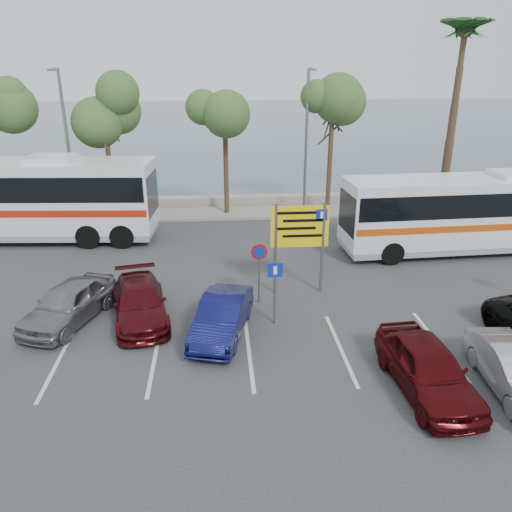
{
  "coord_description": "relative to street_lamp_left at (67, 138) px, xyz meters",
  "views": [
    {
      "loc": [
        -2.05,
        -14.35,
        8.48
      ],
      "look_at": [
        -0.66,
        3.0,
        1.65
      ],
      "focal_mm": 35.0,
      "sensor_mm": 36.0,
      "label": 1
    }
  ],
  "objects": [
    {
      "name": "ground",
      "position": [
        10.0,
        -13.52,
        -4.6
      ],
      "size": [
        120.0,
        120.0,
        0.0
      ],
      "primitive_type": "plane",
      "color": "#333336",
      "rests_on": "ground"
    },
    {
      "name": "kerb_strip",
      "position": [
        10.0,
        0.48,
        -4.52
      ],
      "size": [
        44.0,
        2.4,
        0.15
      ],
      "primitive_type": "cube",
      "color": "gray",
      "rests_on": "ground"
    },
    {
      "name": "seawall",
      "position": [
        10.0,
        2.48,
        -4.3
      ],
      "size": [
        48.0,
        0.8,
        0.6
      ],
      "primitive_type": "cube",
      "color": "gray",
      "rests_on": "ground"
    },
    {
      "name": "sea",
      "position": [
        10.0,
        46.48,
        -4.59
      ],
      "size": [
        140.0,
        140.0,
        0.0
      ],
      "primitive_type": "plane",
      "color": "#414F68",
      "rests_on": "ground"
    },
    {
      "name": "tree_left",
      "position": [
        2.0,
        0.48,
        1.41
      ],
      "size": [
        3.2,
        3.2,
        7.2
      ],
      "color": "#382619",
      "rests_on": "kerb_strip"
    },
    {
      "name": "tree_mid",
      "position": [
        8.5,
        0.48,
        2.06
      ],
      "size": [
        3.2,
        3.2,
        8.0
      ],
      "color": "#382619",
      "rests_on": "kerb_strip"
    },
    {
      "name": "tree_right",
      "position": [
        14.5,
        0.48,
        1.57
      ],
      "size": [
        3.2,
        3.2,
        7.4
      ],
      "color": "#382619",
      "rests_on": "kerb_strip"
    },
    {
      "name": "palm_tree",
      "position": [
        21.5,
        0.48,
        5.27
      ],
      "size": [
        4.8,
        4.8,
        11.2
      ],
      "color": "#382619",
      "rests_on": "kerb_strip"
    },
    {
      "name": "street_lamp_left",
      "position": [
        0.0,
        0.0,
        0.0
      ],
      "size": [
        0.45,
        1.15,
        8.01
      ],
      "color": "slate",
      "rests_on": "kerb_strip"
    },
    {
      "name": "street_lamp_right",
      "position": [
        13.0,
        0.0,
        0.0
      ],
      "size": [
        0.45,
        1.15,
        8.01
      ],
      "color": "slate",
      "rests_on": "kerb_strip"
    },
    {
      "name": "direction_sign",
      "position": [
        11.0,
        -10.32,
        -2.17
      ],
      "size": [
        2.2,
        0.12,
        3.6
      ],
      "color": "slate",
      "rests_on": "ground"
    },
    {
      "name": "sign_no_stop",
      "position": [
        9.4,
        -11.13,
        -3.02
      ],
      "size": [
        0.6,
        0.08,
        2.35
      ],
      "color": "slate",
      "rests_on": "ground"
    },
    {
      "name": "sign_parking",
      "position": [
        9.8,
        -12.73,
        -3.13
      ],
      "size": [
        0.5,
        0.07,
        2.25
      ],
      "color": "slate",
      "rests_on": "ground"
    },
    {
      "name": "lane_markings",
      "position": [
        8.86,
        -14.52,
        -4.6
      ],
      "size": [
        12.02,
        4.2,
        0.01
      ],
      "primitive_type": null,
      "color": "silver",
      "rests_on": "ground"
    },
    {
      "name": "coach_bus_left",
      "position": [
        -2.0,
        -3.02,
        -2.64
      ],
      "size": [
        13.75,
        3.84,
        4.23
      ],
      "color": "silver",
      "rests_on": "ground"
    },
    {
      "name": "coach_bus_right",
      "position": [
        19.79,
        -6.43,
        -2.85
      ],
      "size": [
        12.24,
        3.2,
        3.78
      ],
      "color": "silver",
      "rests_on": "ground"
    },
    {
      "name": "car_silver_a",
      "position": [
        2.75,
        -12.02,
        -3.89
      ],
      "size": [
        3.02,
        4.47,
        1.41
      ],
      "primitive_type": "imported",
      "rotation": [
        0.0,
        0.0,
        -0.36
      ],
      "color": "slate",
      "rests_on": "ground"
    },
    {
      "name": "car_blue",
      "position": [
        8.0,
        -13.32,
        -3.94
      ],
      "size": [
        2.33,
        4.21,
        1.32
      ],
      "primitive_type": "imported",
      "rotation": [
        0.0,
        0.0,
        -0.25
      ],
      "color": "#0F124A",
      "rests_on": "ground"
    },
    {
      "name": "car_maroon",
      "position": [
        5.15,
        -12.02,
        -3.97
      ],
      "size": [
        2.6,
        4.61,
        1.26
      ],
      "primitive_type": "imported",
      "rotation": [
        0.0,
        0.0,
        0.2
      ],
      "color": "#4B0C11",
      "rests_on": "ground"
    },
    {
      "name": "car_red",
      "position": [
        13.5,
        -16.82,
        -3.88
      ],
      "size": [
        1.98,
        4.32,
        1.44
      ],
      "primitive_type": "imported",
      "rotation": [
        0.0,
        0.0,
        0.07
      ],
      "color": "#4A0A0D",
      "rests_on": "ground"
    },
    {
      "name": "pedestrian_far",
      "position": [
        18.67,
        -7.02,
        -3.62
      ],
      "size": [
        1.01,
        1.14,
        1.95
      ],
      "primitive_type": "imported",
      "rotation": [
        0.0,
        0.0,
        1.9
      ],
      "color": "#2D3044",
      "rests_on": "ground"
    }
  ]
}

